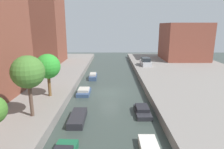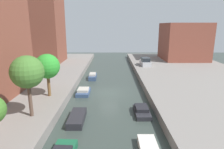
% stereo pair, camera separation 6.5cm
% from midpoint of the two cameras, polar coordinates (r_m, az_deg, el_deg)
% --- Properties ---
extents(ground_plane, '(84.00, 84.00, 0.00)m').
position_cam_midpoint_polar(ground_plane, '(27.62, -0.92, -5.32)').
color(ground_plane, '#333D38').
extents(quay_left, '(20.00, 64.00, 1.00)m').
position_cam_midpoint_polar(quay_left, '(31.47, -29.45, -3.80)').
color(quay_left, gray).
rests_on(quay_left, ground_plane).
extents(quay_right, '(20.00, 64.00, 1.00)m').
position_cam_midpoint_polar(quay_right, '(31.11, 27.97, -3.81)').
color(quay_right, gray).
rests_on(quay_right, ground_plane).
extents(apartment_tower_far, '(10.00, 8.68, 22.85)m').
position_cam_midpoint_polar(apartment_tower_far, '(47.79, -21.16, 17.12)').
color(apartment_tower_far, brown).
rests_on(apartment_tower_far, quay_left).
extents(low_block_right, '(10.00, 10.36, 8.80)m').
position_cam_midpoint_polar(low_block_right, '(51.58, 20.10, 9.08)').
color(low_block_right, brown).
rests_on(low_block_right, quay_right).
extents(street_tree_1, '(2.94, 2.94, 5.69)m').
position_cam_midpoint_polar(street_tree_1, '(18.79, -23.61, 0.58)').
color(street_tree_1, brown).
rests_on(street_tree_1, quay_left).
extents(street_tree_2, '(2.88, 2.88, 5.06)m').
position_cam_midpoint_polar(street_tree_2, '(23.79, -18.48, 2.22)').
color(street_tree_2, brown).
rests_on(street_tree_2, quay_left).
extents(parked_car, '(1.97, 4.12, 1.67)m').
position_cam_midpoint_polar(parked_car, '(41.75, 9.61, 3.60)').
color(parked_car, '#B7B7BC').
rests_on(parked_car, quay_right).
extents(moored_boat_left_2, '(1.47, 3.73, 0.66)m').
position_cam_midpoint_polar(moored_boat_left_2, '(20.00, -10.21, -12.44)').
color(moored_boat_left_2, '#232328').
rests_on(moored_boat_left_2, ground_plane).
extents(moored_boat_left_3, '(1.71, 3.16, 0.82)m').
position_cam_midpoint_polar(moored_boat_left_3, '(27.24, -8.43, -5.00)').
color(moored_boat_left_3, '#33476B').
rests_on(moored_boat_left_3, ground_plane).
extents(moored_boat_left_4, '(1.36, 3.40, 1.00)m').
position_cam_midpoint_polar(moored_boat_left_4, '(34.75, -5.75, -0.55)').
color(moored_boat_left_4, '#33476B').
rests_on(moored_boat_left_4, ground_plane).
extents(moored_boat_right_1, '(1.38, 3.12, 0.59)m').
position_cam_midpoint_polar(moored_boat_right_1, '(15.74, 10.72, -20.64)').
color(moored_boat_right_1, beige).
rests_on(moored_boat_right_1, ground_plane).
extents(moored_boat_right_2, '(1.59, 3.35, 0.81)m').
position_cam_midpoint_polar(moored_boat_right_2, '(21.41, 8.66, -10.51)').
color(moored_boat_right_2, '#232328').
rests_on(moored_boat_right_2, ground_plane).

